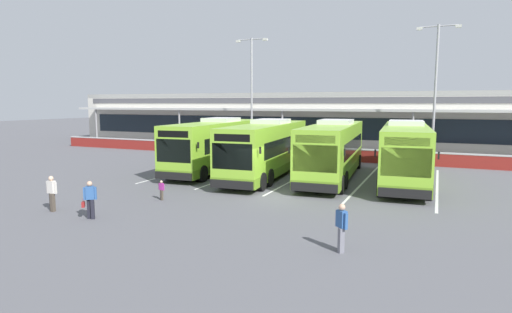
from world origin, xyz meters
name	(u,v)px	position (x,y,z in m)	size (l,w,h in m)	color
ground_plane	(266,194)	(0.00, 0.00, 0.00)	(200.00, 200.00, 0.00)	#56565B
terminal_building	(358,120)	(0.00, 26.91, 3.01)	(70.00, 13.00, 6.00)	beige
red_barrier_wall	(331,154)	(0.00, 14.50, 0.56)	(60.00, 0.40, 1.10)	maroon
coach_bus_leftmost	(216,146)	(-6.54, 6.23, 1.79)	(3.66, 12.31, 3.78)	#8CC633
coach_bus_left_centre	(267,150)	(-2.14, 5.27, 1.79)	(3.66, 12.31, 3.78)	#8CC633
coach_bus_centre	(333,151)	(2.10, 6.28, 1.79)	(3.66, 12.31, 3.78)	#8CC633
coach_bus_right_centre	(405,154)	(6.48, 6.70, 1.79)	(3.66, 12.31, 3.78)	#8CC633
bay_stripe_far_west	(193,168)	(-8.40, 6.00, 0.00)	(0.14, 13.00, 0.01)	silver
bay_stripe_west	(244,172)	(-4.20, 6.00, 0.00)	(0.14, 13.00, 0.01)	silver
bay_stripe_mid_west	(300,176)	(0.00, 6.00, 0.00)	(0.14, 13.00, 0.01)	silver
bay_stripe_centre	(364,181)	(4.20, 6.00, 0.00)	(0.14, 13.00, 0.01)	silver
bay_stripe_mid_east	(437,186)	(8.40, 6.00, 0.00)	(0.14, 13.00, 0.01)	silver
pedestrian_with_handbag	(90,199)	(-5.05, -7.33, 0.86)	(0.61, 0.52, 1.62)	black
pedestrian_in_dark_coat	(341,226)	(5.53, -6.98, 0.87)	(0.47, 0.42, 1.62)	slate
pedestrian_child	(162,189)	(-4.36, -3.31, 0.54)	(0.33, 0.20, 1.00)	#4C4238
pedestrian_near_bin	(52,192)	(-7.57, -7.10, 0.87)	(0.53, 0.30, 1.62)	#4C4238
lamp_post_west	(252,88)	(-8.31, 16.46, 6.29)	(3.24, 0.28, 11.00)	#9E9EA3
lamp_post_centre	(436,85)	(7.91, 16.18, 6.29)	(3.24, 0.28, 11.00)	#9E9EA3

